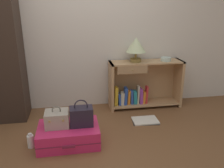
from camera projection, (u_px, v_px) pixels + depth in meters
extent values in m
plane|color=brown|center=(100.00, 157.00, 2.60)|extent=(9.00, 9.00, 0.00)
cube|color=silver|center=(87.00, 24.00, 3.57)|extent=(6.40, 0.10, 2.60)
cube|color=tan|center=(111.00, 86.00, 3.70)|extent=(0.04, 0.33, 0.75)
cube|color=tan|center=(178.00, 82.00, 3.88)|extent=(0.04, 0.33, 0.75)
cube|color=tan|center=(146.00, 62.00, 3.67)|extent=(1.15, 0.33, 0.02)
cube|color=tan|center=(144.00, 103.00, 3.89)|extent=(1.07, 0.33, 0.02)
cube|color=tan|center=(143.00, 81.00, 3.93)|extent=(1.07, 0.01, 0.73)
cube|color=#A68259|center=(132.00, 70.00, 3.51)|extent=(0.46, 0.02, 0.12)
sphere|color=#9E844C|center=(133.00, 70.00, 3.50)|extent=(0.02, 0.02, 0.02)
cube|color=gold|center=(116.00, 96.00, 3.74)|extent=(0.06, 0.11, 0.30)
cube|color=#2D51B2|center=(119.00, 99.00, 3.77)|extent=(0.05, 0.13, 0.19)
cube|color=beige|center=(122.00, 98.00, 3.77)|extent=(0.07, 0.10, 0.21)
cube|color=#2D51B2|center=(125.00, 96.00, 3.77)|extent=(0.06, 0.12, 0.28)
cube|color=orange|center=(129.00, 97.00, 3.79)|extent=(0.05, 0.08, 0.23)
cube|color=#2D51B2|center=(132.00, 97.00, 3.79)|extent=(0.05, 0.09, 0.23)
cube|color=teal|center=(135.00, 97.00, 3.80)|extent=(0.06, 0.09, 0.22)
cube|color=beige|center=(138.00, 95.00, 3.80)|extent=(0.03, 0.10, 0.30)
cube|color=purple|center=(141.00, 96.00, 3.81)|extent=(0.06, 0.13, 0.25)
cube|color=orange|center=(143.00, 97.00, 3.83)|extent=(0.05, 0.11, 0.20)
cube|color=red|center=(146.00, 95.00, 3.82)|extent=(0.04, 0.09, 0.28)
cylinder|color=olive|center=(136.00, 60.00, 3.64)|extent=(0.17, 0.17, 0.05)
cylinder|color=olive|center=(136.00, 55.00, 3.61)|extent=(0.04, 0.04, 0.10)
cone|color=beige|center=(136.00, 45.00, 3.56)|extent=(0.30, 0.30, 0.22)
cylinder|color=silver|center=(166.00, 59.00, 3.69)|extent=(0.16, 0.16, 0.06)
cube|color=#DB2860|center=(69.00, 135.00, 2.83)|extent=(0.72, 0.48, 0.23)
cube|color=maroon|center=(69.00, 135.00, 2.83)|extent=(0.72, 0.49, 0.01)
cube|color=maroon|center=(69.00, 147.00, 2.59)|extent=(0.14, 0.02, 0.03)
cube|color=#A89E8E|center=(57.00, 119.00, 2.77)|extent=(0.27, 0.23, 0.18)
torus|color=slate|center=(56.00, 110.00, 2.74)|extent=(0.11, 0.02, 0.11)
cube|color=tan|center=(49.00, 122.00, 2.64)|extent=(0.02, 0.01, 0.02)
cube|color=tan|center=(63.00, 121.00, 2.66)|extent=(0.02, 0.01, 0.02)
cube|color=#231E2D|center=(81.00, 116.00, 2.79)|extent=(0.27, 0.17, 0.23)
torus|color=#231E2D|center=(81.00, 106.00, 2.74)|extent=(0.16, 0.01, 0.16)
cylinder|color=white|center=(31.00, 141.00, 2.76)|extent=(0.08, 0.08, 0.15)
cylinder|color=silver|center=(30.00, 135.00, 2.73)|extent=(0.05, 0.05, 0.02)
cube|color=white|center=(145.00, 120.00, 3.40)|extent=(0.36, 0.26, 0.02)
cube|color=black|center=(145.00, 121.00, 3.40)|extent=(0.40, 0.31, 0.01)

